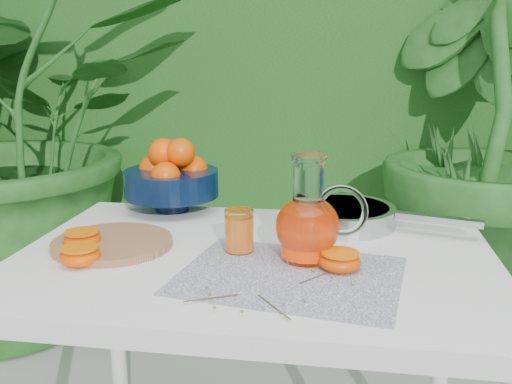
% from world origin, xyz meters
% --- Properties ---
extents(hedge_backdrop, '(8.00, 1.65, 2.50)m').
position_xyz_m(hedge_backdrop, '(0.06, 2.06, 1.19)').
color(hedge_backdrop, '#1E4E16').
rests_on(hedge_backdrop, ground).
extents(potted_plant_left, '(2.36, 2.36, 1.74)m').
position_xyz_m(potted_plant_left, '(-1.14, 1.13, 0.87)').
color(potted_plant_left, '#21511C').
rests_on(potted_plant_left, ground).
extents(potted_plant_right, '(2.13, 2.13, 1.73)m').
position_xyz_m(potted_plant_right, '(0.74, 1.27, 0.86)').
color(potted_plant_right, '#21511C').
rests_on(potted_plant_right, ground).
extents(white_table, '(1.00, 0.70, 0.75)m').
position_xyz_m(white_table, '(0.06, 0.08, 0.67)').
color(white_table, white).
rests_on(white_table, ground).
extents(placemat, '(0.45, 0.38, 0.00)m').
position_xyz_m(placemat, '(0.14, -0.03, 0.75)').
color(placemat, '#0D144C').
rests_on(placemat, white_table).
extents(cutting_board, '(0.33, 0.33, 0.02)m').
position_xyz_m(cutting_board, '(-0.26, 0.08, 0.76)').
color(cutting_board, '#A37149').
rests_on(cutting_board, white_table).
extents(fruit_bowl, '(0.27, 0.27, 0.20)m').
position_xyz_m(fruit_bowl, '(-0.22, 0.38, 0.84)').
color(fruit_bowl, black).
rests_on(fruit_bowl, white_table).
extents(juice_pitcher, '(0.19, 0.15, 0.22)m').
position_xyz_m(juice_pitcher, '(0.17, 0.06, 0.83)').
color(juice_pitcher, white).
rests_on(juice_pitcher, white_table).
extents(juice_tumbler, '(0.06, 0.06, 0.09)m').
position_xyz_m(juice_tumbler, '(0.02, 0.09, 0.80)').
color(juice_tumbler, white).
rests_on(juice_tumbler, white_table).
extents(saute_pan, '(0.47, 0.32, 0.05)m').
position_xyz_m(saute_pan, '(0.24, 0.32, 0.78)').
color(saute_pan, '#B0B1B5').
rests_on(saute_pan, white_table).
extents(orange_halves, '(0.65, 0.19, 0.04)m').
position_xyz_m(orange_halves, '(-0.12, 0.01, 0.77)').
color(orange_halves, '#FF4502').
rests_on(orange_halves, white_table).
extents(thyme_sprigs, '(0.28, 0.25, 0.01)m').
position_xyz_m(thyme_sprigs, '(0.12, -0.12, 0.76)').
color(thyme_sprigs, brown).
rests_on(thyme_sprigs, white_table).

